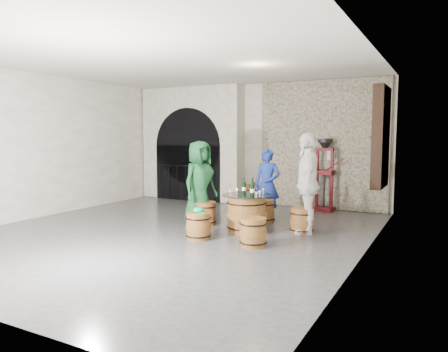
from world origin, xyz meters
The scene contains 30 objects.
ground centered at (0.00, 0.00, 0.00)m, with size 8.00×8.00×0.00m, color #303032.
wall_back centered at (0.00, 4.00, 1.60)m, with size 8.00×8.00×0.00m, color silver.
wall_left centered at (-3.50, 0.00, 1.60)m, with size 8.00×8.00×0.00m, color silver.
wall_right centered at (3.50, 0.00, 1.60)m, with size 8.00×8.00×0.00m, color silver.
ceiling centered at (0.00, 0.00, 3.20)m, with size 8.00×8.00×0.00m, color beige.
stone_facing_panel centered at (1.80, 3.94, 1.60)m, with size 3.20×0.12×3.18m, color #9F957F.
arched_opening centered at (-1.90, 3.74, 1.58)m, with size 3.10×0.60×3.19m.
shuttered_window centered at (3.38, 2.40, 1.80)m, with size 0.23×1.10×2.00m.
barrel_table centered at (1.25, 0.70, 0.36)m, with size 0.93×0.93×0.72m.
barrel_stool_left centered at (0.22, 0.89, 0.24)m, with size 0.46×0.46×0.48m.
barrel_stool_far centered at (1.17, 1.74, 0.24)m, with size 0.46×0.46×0.48m.
barrel_stool_right centered at (2.21, 1.11, 0.24)m, with size 0.46×0.46×0.48m.
barrel_stool_near_right centered at (1.79, -0.20, 0.24)m, with size 0.46×0.46×0.48m.
barrel_stool_near_left centered at (0.73, -0.21, 0.24)m, with size 0.46×0.46×0.48m.
green_cap centered at (0.73, -0.21, 0.52)m, with size 0.24×0.19×0.10m.
person_green centered at (0.07, 0.92, 0.86)m, with size 0.84×0.55×1.73m, color #134421.
person_blue centered at (1.15, 1.96, 0.78)m, with size 0.57×0.37×1.55m, color navy.
person_white centered at (2.29, 1.14, 0.95)m, with size 1.11×0.46×1.89m, color white.
wine_bottle_left centered at (1.17, 0.75, 0.85)m, with size 0.08×0.08×0.32m.
wine_bottle_center centered at (1.42, 0.57, 0.85)m, with size 0.08×0.08×0.32m.
wine_bottle_right centered at (1.31, 0.83, 0.85)m, with size 0.08×0.08×0.32m.
tasting_glass_a centered at (1.00, 0.51, 0.77)m, with size 0.05×0.05×0.10m, color #C77B26, non-canonical shape.
tasting_glass_b centered at (1.53, 0.66, 0.77)m, with size 0.05×0.05×0.10m, color #C77B26, non-canonical shape.
tasting_glass_c centered at (1.07, 0.98, 0.77)m, with size 0.05×0.05×0.10m, color #C77B26, non-canonical shape.
tasting_glass_d centered at (1.46, 1.01, 0.77)m, with size 0.05×0.05×0.10m, color #C77B26, non-canonical shape.
tasting_glass_e centered at (1.54, 0.49, 0.77)m, with size 0.05×0.05×0.10m, color #C77B26, non-canonical shape.
tasting_glass_f centered at (1.02, 0.75, 0.77)m, with size 0.05×0.05×0.10m, color #C77B26, non-canonical shape.
side_barrel centered at (0.25, 3.11, 0.30)m, with size 0.45×0.45×0.60m.
corking_press centered at (1.96, 3.62, 1.02)m, with size 0.73×0.44×1.76m.
control_box centered at (2.05, 3.86, 1.35)m, with size 0.18×0.10×0.22m, color silver.
Camera 1 is at (4.60, -6.53, 1.85)m, focal length 34.00 mm.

